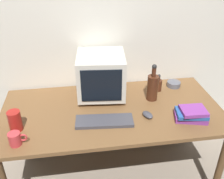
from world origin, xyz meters
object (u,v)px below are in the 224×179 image
at_px(crt_monitor, 101,75).
at_px(cd_spindle, 174,84).
at_px(metal_canister, 15,121).
at_px(keyboard, 104,121).
at_px(bottle_tall, 153,87).
at_px(computer_mouse, 148,115).
at_px(book_stack, 192,114).
at_px(bottle_short, 158,85).
at_px(mug, 15,139).

bearing_deg(crt_monitor, cd_spindle, 5.11).
relative_size(crt_monitor, metal_canister, 2.80).
relative_size(keyboard, bottle_tall, 1.32).
relative_size(computer_mouse, bottle_tall, 0.31).
distance_m(book_stack, cd_spindle, 0.50).
bearing_deg(bottle_tall, crt_monitor, 163.57).
relative_size(crt_monitor, computer_mouse, 4.20).
relative_size(bottle_short, mug, 1.31).
xyz_separation_m(bottle_tall, cd_spindle, (0.26, 0.18, -0.10)).
xyz_separation_m(crt_monitor, mug, (-0.62, -0.53, -0.15)).
height_order(bottle_tall, book_stack, bottle_tall).
bearing_deg(computer_mouse, bottle_tall, 44.64).
relative_size(mug, metal_canister, 0.80).
relative_size(bottle_short, cd_spindle, 1.31).
relative_size(book_stack, metal_canister, 1.74).
relative_size(bottle_tall, bottle_short, 2.02).
relative_size(keyboard, metal_canister, 2.80).
distance_m(mug, metal_canister, 0.16).
bearing_deg(cd_spindle, crt_monitor, -174.89).
height_order(bottle_short, metal_canister, bottle_short).
bearing_deg(book_stack, cd_spindle, 84.38).
height_order(computer_mouse, mug, mug).
relative_size(computer_mouse, cd_spindle, 0.83).
distance_m(computer_mouse, bottle_short, 0.42).
height_order(crt_monitor, computer_mouse, crt_monitor).
relative_size(keyboard, cd_spindle, 3.50).
bearing_deg(mug, cd_spindle, 24.55).
bearing_deg(bottle_tall, metal_canister, -166.61).
bearing_deg(metal_canister, bottle_tall, 13.39).
height_order(keyboard, computer_mouse, computer_mouse).
xyz_separation_m(crt_monitor, bottle_short, (0.50, 0.01, -0.14)).
height_order(cd_spindle, metal_canister, metal_canister).
bearing_deg(bottle_short, cd_spindle, 16.56).
bearing_deg(crt_monitor, metal_canister, -150.00).
xyz_separation_m(keyboard, mug, (-0.60, -0.15, 0.03)).
xyz_separation_m(mug, metal_canister, (-0.02, 0.16, 0.03)).
xyz_separation_m(mug, cd_spindle, (1.29, 0.59, -0.02)).
bearing_deg(bottle_tall, computer_mouse, -112.79).
bearing_deg(bottle_tall, cd_spindle, 34.89).
bearing_deg(cd_spindle, bottle_tall, -145.11).
relative_size(book_stack, cd_spindle, 2.17).
height_order(mug, metal_canister, metal_canister).
distance_m(computer_mouse, cd_spindle, 0.55).
distance_m(mug, cd_spindle, 1.42).
bearing_deg(crt_monitor, mug, -139.55).
bearing_deg(bottle_short, book_stack, -75.55).
bearing_deg(crt_monitor, bottle_tall, -16.43).
bearing_deg(mug, bottle_short, 25.65).
relative_size(bottle_tall, book_stack, 1.22).
bearing_deg(mug, computer_mouse, 10.23).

